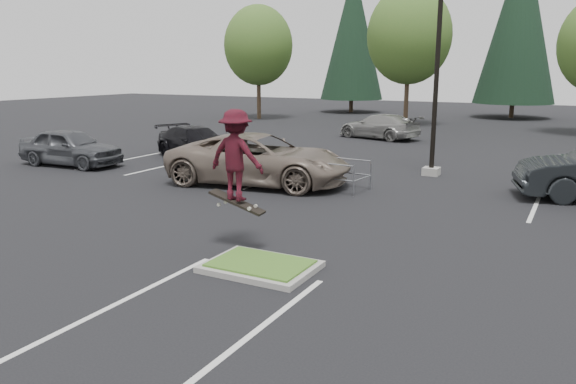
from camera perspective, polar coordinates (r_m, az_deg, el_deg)
The scene contains 14 objects.
ground at distance 11.62m, azimuth -2.80°, elevation -7.88°, with size 120.00×120.00×0.00m, color black.
grass_median at distance 11.60m, azimuth -2.81°, elevation -7.51°, with size 2.20×1.60×0.16m.
stall_lines at distance 17.35m, azimuth 3.55°, elevation -0.99°, with size 22.62×17.60×0.01m.
light_pole at distance 21.95m, azimuth 14.98°, elevation 13.44°, with size 0.70×0.60×10.12m.
decid_a at distance 45.94m, azimuth -3.02°, elevation 14.41°, with size 5.44×5.44×8.91m.
decid_b at distance 41.58m, azimuth 12.19°, elevation 14.99°, with size 5.89×5.89×9.64m.
conif_a at distance 53.18m, azimuth 6.60°, elevation 15.72°, with size 5.72×5.72×13.00m.
conif_b at distance 50.30m, azimuth 22.45°, elevation 15.94°, with size 6.38×6.38×14.50m.
cart_corral at distance 19.66m, azimuth 1.91°, elevation 2.52°, with size 3.71×1.67×1.02m.
skateboarder at distance 12.53m, azimuth -5.29°, elevation 3.67°, with size 1.32×0.77×2.32m.
car_l_tan at distance 19.81m, azimuth -3.06°, elevation 3.34°, with size 2.97×6.44×1.79m, color #7B6B5E.
car_l_black at distance 25.86m, azimuth -9.43°, elevation 4.97°, with size 2.04×5.01×1.45m, color black.
car_l_grey at distance 25.39m, azimuth -21.23°, elevation 4.27°, with size 1.85×4.59×1.56m, color #47494E.
car_far_silver at distance 33.26m, azimuth 9.34°, elevation 6.60°, with size 2.01×4.95×1.44m, color #969591.
Camera 1 is at (5.61, -9.34, 4.05)m, focal length 35.00 mm.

